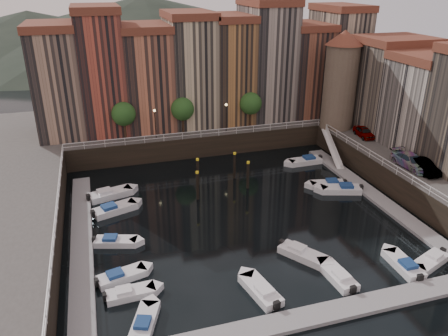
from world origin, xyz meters
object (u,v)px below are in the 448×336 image
object	(u,v)px
gangway	(333,147)
boat_left_1	(121,276)
car_c	(411,162)
mooring_pilings	(220,175)
boat_left_2	(115,241)
corner_tower	(341,79)
car_a	(364,133)
boat_left_0	(130,293)
car_b	(423,167)

from	to	relation	value
gangway	boat_left_1	bearing A→B (deg)	-148.85
gangway	car_c	xyz separation A→B (m)	(3.58, -11.23, 1.88)
mooring_pilings	boat_left_2	bearing A→B (deg)	-145.59
corner_tower	car_c	bearing A→B (deg)	-87.54
boat_left_2	car_a	bearing A→B (deg)	36.44
boat_left_0	car_c	xyz separation A→B (m)	(33.24, 9.37, 3.48)
boat_left_1	car_c	world-z (taller)	car_c
mooring_pilings	car_c	distance (m)	22.23
boat_left_0	car_c	world-z (taller)	car_c
boat_left_0	boat_left_1	xyz separation A→B (m)	(-0.50, 2.37, 0.02)
boat_left_0	boat_left_2	size ratio (longest dim) A/B	0.96
car_c	mooring_pilings	bearing A→B (deg)	157.90
car_a	gangway	bearing A→B (deg)	179.62
gangway	car_b	world-z (taller)	car_b
gangway	boat_left_1	distance (m)	35.28
boat_left_2	car_c	distance (m)	34.05
mooring_pilings	boat_left_0	xyz separation A→B (m)	(-12.40, -16.80, -1.33)
car_b	corner_tower	bearing A→B (deg)	96.94
boat_left_2	car_a	size ratio (longest dim) A/B	1.04
corner_tower	boat_left_1	distance (m)	41.32
corner_tower	car_c	size ratio (longest dim) A/B	2.53
gangway	car_c	size ratio (longest dim) A/B	1.52
corner_tower	boat_left_1	size ratio (longest dim) A/B	3.13
mooring_pilings	gangway	bearing A→B (deg)	12.41
car_a	car_b	bearing A→B (deg)	-85.28
car_a	car_c	xyz separation A→B (m)	(-0.78, -10.72, 0.09)
gangway	mooring_pilings	bearing A→B (deg)	-167.59
car_c	gangway	bearing A→B (deg)	105.20
car_b	car_c	size ratio (longest dim) A/B	0.83
boat_left_1	boat_left_2	size ratio (longest dim) A/B	1.03
corner_tower	gangway	world-z (taller)	corner_tower
boat_left_0	car_b	size ratio (longest dim) A/B	0.91
corner_tower	boat_left_2	xyz separation A→B (m)	(-33.16, -17.20, -9.87)
boat_left_0	car_c	distance (m)	34.71
boat_left_1	mooring_pilings	bearing A→B (deg)	34.09
mooring_pilings	boat_left_0	world-z (taller)	mooring_pilings
boat_left_0	boat_left_1	bearing A→B (deg)	99.13
corner_tower	car_b	xyz separation A→B (m)	(1.10, -17.26, -6.45)
boat_left_0	car_c	size ratio (longest dim) A/B	0.75
car_a	car_b	size ratio (longest dim) A/B	0.92
mooring_pilings	car_c	bearing A→B (deg)	-19.64
boat_left_2	car_c	world-z (taller)	car_c
boat_left_0	car_a	world-z (taller)	car_a
boat_left_0	gangway	bearing A→B (deg)	32.00
gangway	boat_left_2	bearing A→B (deg)	-157.23
corner_tower	boat_left_2	bearing A→B (deg)	-152.58
car_a	corner_tower	bearing A→B (deg)	112.53
car_c	car_a	bearing A→B (deg)	83.40
mooring_pilings	corner_tower	bearing A→B (deg)	22.37
boat_left_2	car_a	distance (m)	36.85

